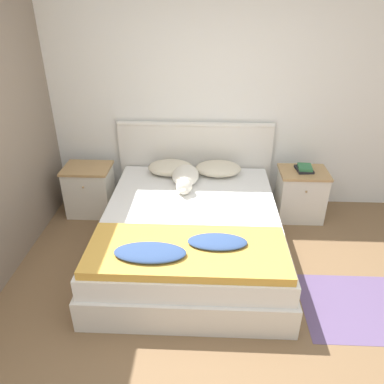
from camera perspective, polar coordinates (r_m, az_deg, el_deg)
ground_plane at (r=3.02m, az=1.18°, el=-21.08°), size 16.00×16.00×0.00m
wall_back at (r=4.21m, az=2.14°, el=14.44°), size 9.00×0.06×2.55m
bed at (r=3.62m, az=-0.14°, el=-6.27°), size 1.68×2.04×0.47m
headboard at (r=4.39m, az=0.49°, el=4.64°), size 1.76×0.06×1.00m
nightstand_left at (r=4.42m, az=-15.30°, el=0.34°), size 0.52×0.41×0.57m
nightstand_right at (r=4.34m, az=16.22°, el=-0.32°), size 0.52×0.41×0.57m
pillow_left at (r=4.18m, az=-3.28°, el=3.73°), size 0.50×0.33×0.16m
pillow_right at (r=4.16m, az=4.03°, el=3.59°), size 0.50×0.33×0.16m
quilt at (r=2.93m, az=-0.99°, el=-8.98°), size 1.56×0.65×0.12m
dog at (r=3.95m, az=-1.02°, el=2.24°), size 0.28×0.65×0.18m
book_stack at (r=4.22m, az=16.76°, el=3.47°), size 0.18×0.22×0.06m
rug at (r=3.51m, az=24.78°, el=-15.67°), size 1.01×0.77×0.00m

